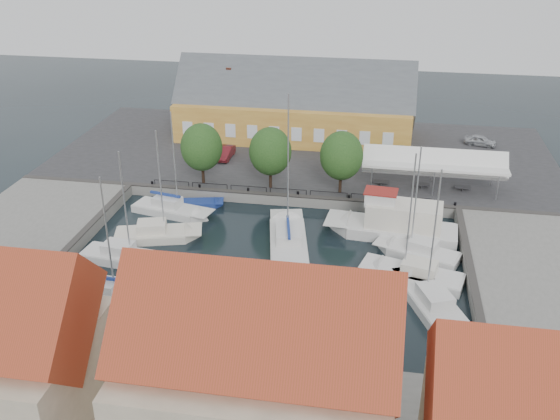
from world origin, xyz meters
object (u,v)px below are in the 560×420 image
Objects in this scene: launch_nw at (201,205)px; east_boat_b at (414,277)px; launch_sw at (60,325)px; warehouse at (290,108)px; tent_canopy at (434,164)px; west_boat_c at (123,258)px; west_boat_b at (156,236)px; trawler at (396,226)px; east_boat_c at (431,304)px; car_red at (226,153)px; west_boat_d at (106,297)px; car_silver at (480,141)px; west_boat_a at (171,211)px; east_boat_a at (419,254)px; center_sailboat at (288,242)px.

east_boat_b is at bearing -26.74° from launch_nw.
east_boat_b is 26.72m from launch_sw.
warehouse is 21.63m from tent_canopy.
west_boat_b is at bearing 72.38° from west_boat_c.
trawler is 11.15m from east_boat_c.
west_boat_d is at bearing -93.24° from car_red.
car_silver is 0.36× the size of west_boat_c.
east_boat_c is 1.03× the size of west_boat_a.
west_boat_a is at bearing -137.21° from launch_nw.
launch_sw is (-25.77, -6.77, -0.17)m from east_boat_c.
launch_sw is (-25.06, -14.05, -0.17)m from east_boat_a.
west_boat_c is at bearing -106.50° from launch_nw.
car_red is 17.87m from west_boat_b.
tent_canopy is 3.11× the size of launch_sw.
launch_sw is at bearing -135.12° from tent_canopy.
car_red is at bearing 131.60° from east_boat_c.
trawler is (9.18, 3.51, 0.65)m from center_sailboat.
warehouse is 2.04× the size of tent_canopy.
warehouse is 2.77× the size of east_boat_a.
warehouse is 2.56× the size of east_boat_c.
trawler is at bearing -2.38° from west_boat_a.
trawler is at bearing 33.36° from west_boat_d.
car_red is 0.36× the size of east_boat_b.
tent_canopy is 1.01× the size of center_sailboat.
west_boat_a is at bearing 160.00° from center_sailboat.
west_boat_b is at bearing -178.52° from east_boat_a.
car_silver reaches higher than launch_nw.
warehouse is at bearing 73.88° from west_boat_b.
launch_sw is at bearing -101.66° from launch_nw.
car_silver is at bearing 49.88° from west_boat_d.
warehouse reaches higher than launch_nw.
trawler is 1.14× the size of west_boat_b.
launch_nw is (-20.79, 6.60, -0.17)m from east_boat_a.
center_sailboat is 11.76m from west_boat_b.
west_boat_a is 2.40× the size of launch_sw.
launch_nw is (-22.32, -5.82, -3.59)m from tent_canopy.
trawler is (-3.44, -8.89, -2.67)m from tent_canopy.
tent_canopy is at bearing 42.81° from west_boat_d.
launch_nw is (-21.51, 13.88, -0.17)m from east_boat_c.
launch_sw is (-2.22, -13.46, -0.17)m from west_boat_b.
tent_canopy is 23.35m from launch_nw.
car_silver is 52.04m from launch_sw.
center_sailboat is (-12.62, -12.40, -3.32)m from tent_canopy.
west_boat_a is 1.04× the size of west_boat_c.
launch_sw is at bearing -165.27° from east_boat_c.
east_boat_c is (-0.81, -19.70, -3.43)m from tent_canopy.
east_boat_c is at bearing -72.39° from east_boat_b.
launch_sw is 21.09m from launch_nw.
launch_sw is at bearing -117.67° from west_boat_d.
west_boat_a is (-24.69, -8.01, -3.41)m from tent_canopy.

